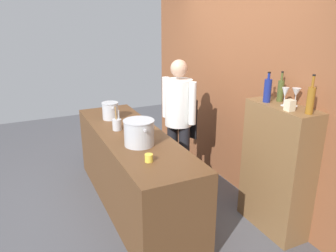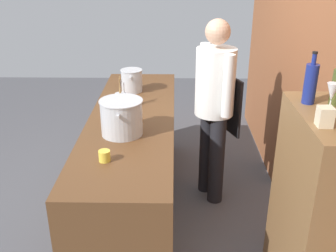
# 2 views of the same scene
# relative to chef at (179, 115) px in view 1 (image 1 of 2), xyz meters

# --- Properties ---
(ground_plane) EXTENTS (8.00, 8.00, 0.00)m
(ground_plane) POSITION_rel_chef_xyz_m (0.23, -0.70, -0.96)
(ground_plane) COLOR #4C4C51
(brick_back_panel) EXTENTS (4.40, 0.10, 3.00)m
(brick_back_panel) POSITION_rel_chef_xyz_m (0.23, 0.70, 0.54)
(brick_back_panel) COLOR brown
(brick_back_panel) RESTS_ON ground_plane
(prep_counter) EXTENTS (2.45, 0.70, 0.90)m
(prep_counter) POSITION_rel_chef_xyz_m (0.23, -0.70, -0.51)
(prep_counter) COLOR brown
(prep_counter) RESTS_ON ground_plane
(bar_cabinet) EXTENTS (0.76, 0.32, 1.35)m
(bar_cabinet) POSITION_rel_chef_xyz_m (1.26, 0.49, -0.29)
(bar_cabinet) COLOR brown
(bar_cabinet) RESTS_ON ground_plane
(chef) EXTENTS (0.50, 0.40, 1.66)m
(chef) POSITION_rel_chef_xyz_m (0.00, 0.00, 0.00)
(chef) COLOR black
(chef) RESTS_ON ground_plane
(stockpot_large) EXTENTS (0.38, 0.32, 0.27)m
(stockpot_large) POSITION_rel_chef_xyz_m (0.56, -0.74, 0.07)
(stockpot_large) COLOR #B7BABF
(stockpot_large) RESTS_ON prep_counter
(stockpot_small) EXTENTS (0.27, 0.21, 0.21)m
(stockpot_small) POSITION_rel_chef_xyz_m (-0.42, -0.76, 0.04)
(stockpot_small) COLOR #B7BABF
(stockpot_small) RESTS_ON prep_counter
(utensil_crock) EXTENTS (0.10, 0.10, 0.28)m
(utensil_crock) POSITION_rel_chef_xyz_m (0.03, -0.81, 0.01)
(utensil_crock) COLOR #B7BABF
(utensil_crock) RESTS_ON prep_counter
(butter_jar) EXTENTS (0.08, 0.08, 0.07)m
(butter_jar) POSITION_rel_chef_xyz_m (0.98, -0.80, -0.03)
(butter_jar) COLOR yellow
(butter_jar) RESTS_ON prep_counter
(wine_bottle_olive) EXTENTS (0.06, 0.06, 0.30)m
(wine_bottle_olive) POSITION_rel_chef_xyz_m (1.12, 0.56, 0.50)
(wine_bottle_olive) COLOR #475123
(wine_bottle_olive) RESTS_ON bar_cabinet
(wine_bottle_amber) EXTENTS (0.07, 0.07, 0.35)m
(wine_bottle_amber) POSITION_rel_chef_xyz_m (1.56, 0.48, 0.52)
(wine_bottle_amber) COLOR #8C5919
(wine_bottle_amber) RESTS_ON bar_cabinet
(wine_bottle_cobalt) EXTENTS (0.07, 0.07, 0.30)m
(wine_bottle_cobalt) POSITION_rel_chef_xyz_m (1.09, 0.42, 0.51)
(wine_bottle_cobalt) COLOR navy
(wine_bottle_cobalt) RESTS_ON bar_cabinet
(wine_glass_short) EXTENTS (0.06, 0.06, 0.18)m
(wine_glass_short) POSITION_rel_chef_xyz_m (1.27, 0.48, 0.51)
(wine_glass_short) COLOR silver
(wine_glass_short) RESTS_ON bar_cabinet
(wine_glass_tall) EXTENTS (0.08, 0.08, 0.18)m
(wine_glass_tall) POSITION_rel_chef_xyz_m (1.33, 0.55, 0.52)
(wine_glass_tall) COLOR silver
(wine_glass_tall) RESTS_ON bar_cabinet
(spice_tin_cream) EXTENTS (0.07, 0.07, 0.10)m
(spice_tin_cream) POSITION_rel_chef_xyz_m (1.42, 0.40, 0.44)
(spice_tin_cream) COLOR beige
(spice_tin_cream) RESTS_ON bar_cabinet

